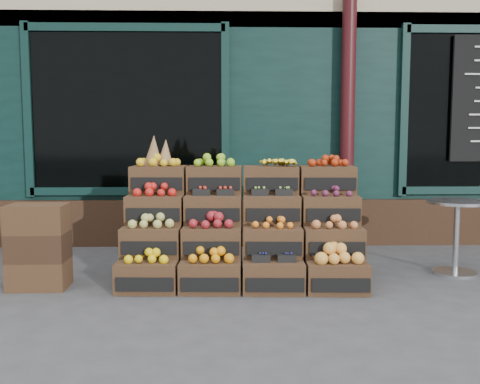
{
  "coord_description": "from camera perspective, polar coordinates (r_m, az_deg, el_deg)",
  "views": [
    {
      "loc": [
        -0.34,
        -4.74,
        1.4
      ],
      "look_at": [
        -0.2,
        0.7,
        0.85
      ],
      "focal_mm": 40.0,
      "sensor_mm": 36.0,
      "label": 1
    }
  ],
  "objects": [
    {
      "name": "shop_facade",
      "position": [
        9.91,
        0.53,
        11.55
      ],
      "size": [
        12.0,
        6.24,
        4.8
      ],
      "color": "black",
      "rests_on": "ground"
    },
    {
      "name": "shopkeeper",
      "position": [
        7.76,
        -9.52,
        3.15
      ],
      "size": [
        0.9,
        0.76,
        2.11
      ],
      "primitive_type": "imported",
      "rotation": [
        0.0,
        0.0,
        3.53
      ],
      "color": "#134519",
      "rests_on": "ground"
    },
    {
      "name": "ground",
      "position": [
        4.96,
        2.56,
        -10.64
      ],
      "size": [
        60.0,
        60.0,
        0.0
      ],
      "primitive_type": "plane",
      "color": "#404043",
      "rests_on": "ground"
    },
    {
      "name": "bistro_table",
      "position": [
        5.92,
        22.09,
        -3.62
      ],
      "size": [
        0.61,
        0.61,
        0.77
      ],
      "rotation": [
        0.0,
        0.0,
        -0.14
      ],
      "color": "#ACAEB3",
      "rests_on": "ground"
    },
    {
      "name": "spare_crates",
      "position": [
        5.35,
        -20.71,
        -5.45
      ],
      "size": [
        0.53,
        0.37,
        0.79
      ],
      "rotation": [
        0.0,
        0.0,
        0.02
      ],
      "color": "#402A19",
      "rests_on": "ground"
    },
    {
      "name": "crate_display",
      "position": [
        5.35,
        0.17,
        -4.53
      ],
      "size": [
        2.33,
        1.2,
        1.43
      ],
      "rotation": [
        0.0,
        0.0,
        -0.04
      ],
      "color": "#402A19",
      "rests_on": "ground"
    }
  ]
}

